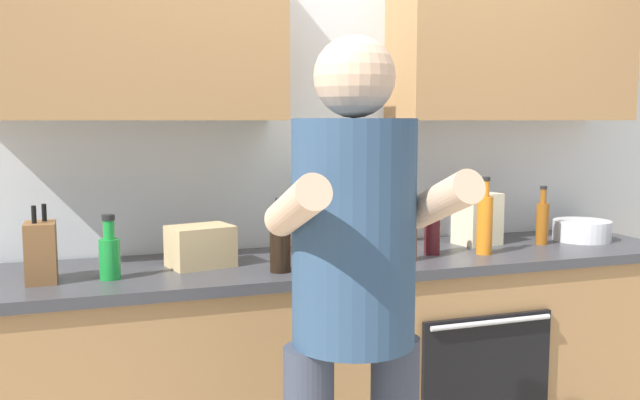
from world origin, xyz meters
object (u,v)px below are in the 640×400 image
object	(u,v)px
bottle_soy	(280,243)
potted_herb	(329,210)
bottle_wine	(432,228)
grocery_bag_bread	(201,246)
cup_stoneware	(381,238)
bottle_soda	(110,254)
bottle_juice	(485,222)
bottle_syrup	(542,221)
bottle_vinegar	(409,227)
bottle_hotsauce	(322,242)
grocery_bag_rice	(477,219)
knife_block	(41,252)
person_standing	(354,289)
mixing_bowl	(582,230)

from	to	relation	value
bottle_soy	potted_herb	bearing A→B (deg)	39.36
bottle_wine	grocery_bag_bread	xyz separation A→B (m)	(-0.94, 0.07, -0.03)
cup_stoneware	grocery_bag_bread	bearing A→B (deg)	-172.92
bottle_soda	grocery_bag_bread	xyz separation A→B (m)	(0.33, 0.11, -0.01)
bottle_juice	bottle_syrup	bearing A→B (deg)	17.57
grocery_bag_bread	bottle_juice	bearing A→B (deg)	-6.74
bottle_vinegar	cup_stoneware	xyz separation A→B (m)	(-0.01, 0.25, -0.09)
bottle_syrup	bottle_hotsauce	distance (m)	1.08
grocery_bag_rice	potted_herb	bearing A→B (deg)	-176.09
bottle_soy	potted_herb	size ratio (longest dim) A/B	0.86
bottle_soda	knife_block	xyz separation A→B (m)	(-0.22, 0.03, 0.02)
person_standing	bottle_vinegar	xyz separation A→B (m)	(0.51, 0.70, 0.05)
bottle_hotsauce	bottle_syrup	bearing A→B (deg)	6.42
person_standing	grocery_bag_rice	world-z (taller)	person_standing
person_standing	bottle_wine	distance (m)	1.02
person_standing	mixing_bowl	world-z (taller)	person_standing
mixing_bowl	knife_block	size ratio (longest dim) A/B	0.97
knife_block	potted_herb	xyz separation A→B (m)	(1.08, 0.11, 0.09)
cup_stoneware	bottle_vinegar	bearing A→B (deg)	-88.26
person_standing	bottle_soda	size ratio (longest dim) A/B	7.40
bottle_vinegar	bottle_juice	xyz separation A→B (m)	(0.35, 0.02, -0.00)
bottle_soy	potted_herb	distance (m)	0.35
bottle_vinegar	grocery_bag_bread	xyz separation A→B (m)	(-0.79, 0.15, -0.06)
bottle_hotsauce	grocery_bag_bread	size ratio (longest dim) A/B	1.05
mixing_bowl	grocery_bag_bread	distance (m)	1.75
grocery_bag_bread	bottle_vinegar	bearing A→B (deg)	-11.02
knife_block	cup_stoneware	bearing A→B (deg)	7.58
bottle_vinegar	grocery_bag_bread	bearing A→B (deg)	168.98
person_standing	bottle_wine	xyz separation A→B (m)	(0.65, 0.78, 0.02)
bottle_wine	mixing_bowl	bearing A→B (deg)	5.39
cup_stoneware	grocery_bag_bread	size ratio (longest dim) A/B	0.42
person_standing	bottle_juice	distance (m)	1.12
bottle_wine	bottle_soy	distance (m)	0.69
bottle_hotsauce	knife_block	size ratio (longest dim) A/B	0.91
bottle_juice	bottle_soy	size ratio (longest dim) A/B	1.18
bottle_wine	grocery_bag_rice	distance (m)	0.34
bottle_soda	bottle_juice	world-z (taller)	bottle_juice
person_standing	knife_block	distance (m)	1.14
bottle_syrup	grocery_bag_bread	distance (m)	1.52
person_standing	bottle_soda	bearing A→B (deg)	129.80
person_standing	bottle_syrup	size ratio (longest dim) A/B	6.44
bottle_soda	mixing_bowl	world-z (taller)	bottle_soda
potted_herb	grocery_bag_bread	bearing A→B (deg)	-176.89
bottle_hotsauce	mixing_bowl	bearing A→B (deg)	6.28
bottle_syrup	knife_block	distance (m)	2.07
bottle_hotsauce	cup_stoneware	distance (m)	0.42
bottle_hotsauce	potted_herb	size ratio (longest dim) A/B	0.77
bottle_soy	knife_block	bearing A→B (deg)	172.59
bottle_vinegar	mixing_bowl	distance (m)	0.98
bottle_hotsauce	bottle_soda	bearing A→B (deg)	177.70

